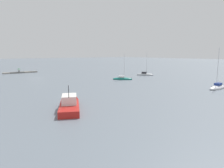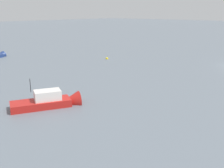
# 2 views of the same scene
# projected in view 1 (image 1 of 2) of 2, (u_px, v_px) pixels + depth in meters

# --- Properties ---
(ground_plane) EXTENTS (500.00, 500.00, 0.00)m
(ground_plane) POSITION_uv_depth(u_px,v_px,m) (36.00, 78.00, 62.46)
(ground_plane) COLOR slate
(seawall_pier) EXTENTS (12.16, 1.86, 0.54)m
(seawall_pier) POSITION_uv_depth(u_px,v_px,m) (20.00, 72.00, 77.57)
(seawall_pier) COLOR gray
(seawall_pier) RESTS_ON ground_plane
(person_seated_grey_left) EXTENTS (0.43, 0.63, 0.73)m
(person_seated_grey_left) POSITION_uv_depth(u_px,v_px,m) (19.00, 71.00, 77.15)
(person_seated_grey_left) COLOR #1E2333
(person_seated_grey_left) RESTS_ON seawall_pier
(umbrella_open_green) EXTENTS (1.32, 1.32, 1.29)m
(umbrella_open_green) POSITION_uv_depth(u_px,v_px,m) (19.00, 69.00, 77.08)
(umbrella_open_green) COLOR black
(umbrella_open_green) RESTS_ON seawall_pier
(sailboat_white_near) EXTENTS (6.31, 2.15, 8.95)m
(sailboat_white_near) POSITION_uv_depth(u_px,v_px,m) (217.00, 87.00, 43.26)
(sailboat_white_near) COLOR silver
(sailboat_white_near) RESTS_ON ground_plane
(sailboat_grey_mid) EXTENTS (4.87, 5.59, 8.10)m
(sailboat_grey_mid) POSITION_uv_depth(u_px,v_px,m) (145.00, 75.00, 69.54)
(sailboat_grey_mid) COLOR #ADB2B7
(sailboat_grey_mid) RESTS_ON ground_plane
(sailboat_teal_far) EXTENTS (5.24, 4.96, 7.72)m
(sailboat_teal_far) POSITION_uv_depth(u_px,v_px,m) (122.00, 79.00, 58.11)
(sailboat_teal_far) COLOR #197266
(sailboat_teal_far) RESTS_ON ground_plane
(motorboat_red_mid) EXTENTS (5.79, 8.19, 4.47)m
(motorboat_red_mid) POSITION_uv_depth(u_px,v_px,m) (70.00, 105.00, 27.85)
(motorboat_red_mid) COLOR red
(motorboat_red_mid) RESTS_ON ground_plane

